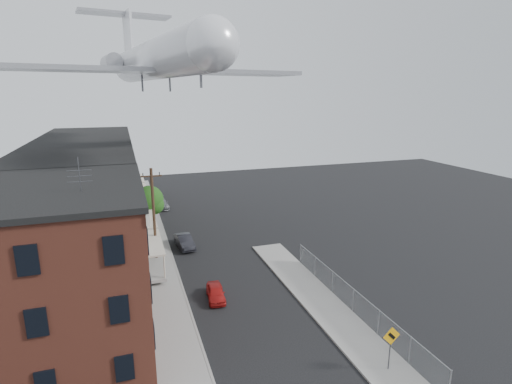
# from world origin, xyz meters

# --- Properties ---
(ground) EXTENTS (120.00, 120.00, 0.00)m
(ground) POSITION_xyz_m (0.00, 0.00, 0.00)
(ground) COLOR black
(ground) RESTS_ON ground
(sidewalk_left) EXTENTS (3.00, 62.00, 0.12)m
(sidewalk_left) POSITION_xyz_m (-5.50, 24.00, 0.06)
(sidewalk_left) COLOR gray
(sidewalk_left) RESTS_ON ground
(sidewalk_right) EXTENTS (3.00, 26.00, 0.12)m
(sidewalk_right) POSITION_xyz_m (5.50, 6.00, 0.06)
(sidewalk_right) COLOR gray
(sidewalk_right) RESTS_ON ground
(curb_left) EXTENTS (0.15, 62.00, 0.14)m
(curb_left) POSITION_xyz_m (-4.05, 24.00, 0.07)
(curb_left) COLOR gray
(curb_left) RESTS_ON ground
(curb_right) EXTENTS (0.15, 26.00, 0.14)m
(curb_right) POSITION_xyz_m (4.05, 6.00, 0.07)
(curb_right) COLOR gray
(curb_right) RESTS_ON ground
(corner_building) EXTENTS (10.31, 12.30, 12.15)m
(corner_building) POSITION_xyz_m (-12.00, 7.00, 5.16)
(corner_building) COLOR black
(corner_building) RESTS_ON ground
(row_house_a) EXTENTS (11.98, 7.00, 10.30)m
(row_house_a) POSITION_xyz_m (-11.96, 16.50, 5.13)
(row_house_a) COLOR slate
(row_house_a) RESTS_ON ground
(row_house_b) EXTENTS (11.98, 7.00, 10.30)m
(row_house_b) POSITION_xyz_m (-11.96, 23.50, 5.13)
(row_house_b) COLOR gray
(row_house_b) RESTS_ON ground
(row_house_c) EXTENTS (11.98, 7.00, 10.30)m
(row_house_c) POSITION_xyz_m (-11.96, 30.50, 5.13)
(row_house_c) COLOR slate
(row_house_c) RESTS_ON ground
(row_house_d) EXTENTS (11.98, 7.00, 10.30)m
(row_house_d) POSITION_xyz_m (-11.96, 37.50, 5.13)
(row_house_d) COLOR gray
(row_house_d) RESTS_ON ground
(row_house_e) EXTENTS (11.98, 7.00, 10.30)m
(row_house_e) POSITION_xyz_m (-11.96, 44.50, 5.13)
(row_house_e) COLOR slate
(row_house_e) RESTS_ON ground
(chainlink_fence) EXTENTS (0.06, 18.06, 1.90)m
(chainlink_fence) POSITION_xyz_m (7.00, 5.00, 1.00)
(chainlink_fence) COLOR gray
(chainlink_fence) RESTS_ON ground
(warning_sign) EXTENTS (1.10, 0.11, 2.80)m
(warning_sign) POSITION_xyz_m (5.60, -1.03, 1.88)
(warning_sign) COLOR #515156
(warning_sign) RESTS_ON ground
(utility_pole) EXTENTS (1.80, 0.26, 9.00)m
(utility_pole) POSITION_xyz_m (-5.60, 18.00, 4.67)
(utility_pole) COLOR black
(utility_pole) RESTS_ON ground
(street_tree) EXTENTS (3.22, 3.20, 5.20)m
(street_tree) POSITION_xyz_m (-5.27, 27.92, 3.45)
(street_tree) COLOR black
(street_tree) RESTS_ON ground
(car_near) EXTENTS (1.60, 3.30, 1.08)m
(car_near) POSITION_xyz_m (-1.89, 10.03, 0.54)
(car_near) COLOR #B31917
(car_near) RESTS_ON ground
(car_mid) EXTENTS (1.75, 4.08, 1.31)m
(car_mid) POSITION_xyz_m (-2.54, 21.32, 0.65)
(car_mid) COLOR black
(car_mid) RESTS_ON ground
(car_far) EXTENTS (2.03, 4.47, 1.27)m
(car_far) POSITION_xyz_m (-3.43, 36.85, 0.63)
(car_far) COLOR slate
(car_far) RESTS_ON ground
(airplane) EXTENTS (26.83, 30.64, 8.81)m
(airplane) POSITION_xyz_m (-4.21, 22.70, 18.38)
(airplane) COLOR white
(airplane) RESTS_ON ground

